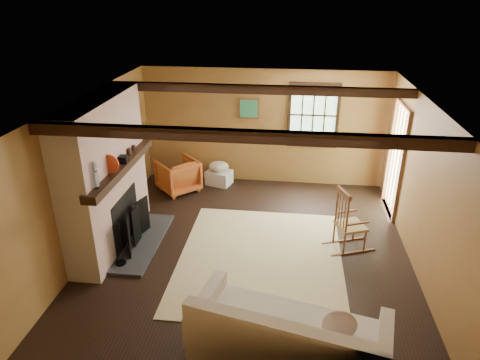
# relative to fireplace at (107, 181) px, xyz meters

# --- Properties ---
(ground) EXTENTS (5.50, 5.50, 0.00)m
(ground) POSITION_rel_fireplace_xyz_m (2.23, 0.00, -1.10)
(ground) COLOR black
(ground) RESTS_ON ground
(room_envelope) EXTENTS (5.02, 5.52, 2.44)m
(room_envelope) POSITION_rel_fireplace_xyz_m (2.45, 0.26, 0.53)
(room_envelope) COLOR olive
(room_envelope) RESTS_ON ground
(fireplace) EXTENTS (1.02, 2.30, 2.40)m
(fireplace) POSITION_rel_fireplace_xyz_m (0.00, 0.00, 0.00)
(fireplace) COLOR #AD4943
(fireplace) RESTS_ON ground
(rug) EXTENTS (2.50, 3.00, 0.01)m
(rug) POSITION_rel_fireplace_xyz_m (2.43, -0.20, -1.10)
(rug) COLOR #CBBB87
(rug) RESTS_ON ground
(rocking_chair) EXTENTS (0.85, 0.64, 1.05)m
(rocking_chair) POSITION_rel_fireplace_xyz_m (3.78, 0.28, -0.66)
(rocking_chair) COLOR tan
(rocking_chair) RESTS_ON ground
(sofa) EXTENTS (2.28, 1.39, 0.86)m
(sofa) POSITION_rel_fireplace_xyz_m (2.88, -2.18, -0.80)
(sofa) COLOR beige
(sofa) RESTS_ON ground
(firewood_pile) EXTENTS (0.61, 0.11, 0.22)m
(firewood_pile) POSITION_rel_fireplace_xyz_m (0.30, 2.45, -0.99)
(firewood_pile) COLOR brown
(firewood_pile) RESTS_ON ground
(laundry_basket) EXTENTS (0.59, 0.51, 0.30)m
(laundry_basket) POSITION_rel_fireplace_xyz_m (1.33, 2.46, -0.95)
(laundry_basket) COLOR silver
(laundry_basket) RESTS_ON ground
(basket_pillow) EXTENTS (0.46, 0.39, 0.21)m
(basket_pillow) POSITION_rel_fireplace_xyz_m (1.33, 2.46, -0.70)
(basket_pillow) COLOR beige
(basket_pillow) RESTS_ON laundry_basket
(armchair) EXTENTS (1.04, 1.04, 0.68)m
(armchair) POSITION_rel_fireplace_xyz_m (0.56, 2.03, -0.77)
(armchair) COLOR #BF6026
(armchair) RESTS_ON ground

